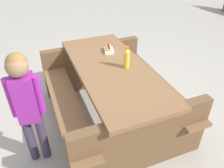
{
  "coord_description": "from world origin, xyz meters",
  "views": [
    {
      "loc": [
        -1.66,
        1.38,
        2.0
      ],
      "look_at": [
        0.0,
        0.0,
        0.52
      ],
      "focal_mm": 35.92,
      "sensor_mm": 36.0,
      "label": 1
    }
  ],
  "objects": [
    {
      "name": "soda_bottle",
      "position": [
        -0.1,
        -0.12,
        0.87
      ],
      "size": [
        0.07,
        0.07,
        0.25
      ],
      "color": "yellow",
      "rests_on": "picnic_table"
    },
    {
      "name": "picnic_table",
      "position": [
        0.0,
        0.0,
        0.44
      ],
      "size": [
        2.14,
        1.89,
        0.75
      ],
      "color": "brown",
      "rests_on": "ground"
    },
    {
      "name": "hotdog_tray",
      "position": [
        0.33,
        -0.22,
        0.78
      ],
      "size": [
        0.21,
        0.19,
        0.08
      ],
      "color": "white",
      "rests_on": "picnic_table"
    },
    {
      "name": "ground_plane",
      "position": [
        0.0,
        0.0,
        0.0
      ],
      "size": [
        30.0,
        30.0,
        0.0
      ],
      "primitive_type": "plane",
      "color": "#ADA599",
      "rests_on": "ground"
    },
    {
      "name": "child_in_coat",
      "position": [
        0.02,
        0.97,
        0.78
      ],
      "size": [
        0.24,
        0.27,
        1.22
      ],
      "color": "#3F334C",
      "rests_on": "ground"
    }
  ]
}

